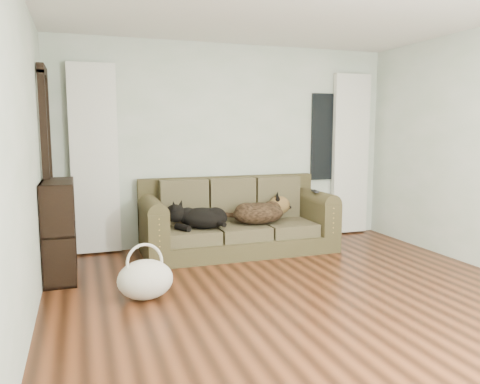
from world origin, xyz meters
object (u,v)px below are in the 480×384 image
object	(u,v)px
dog_shepherd	(261,212)
bookshelf	(59,230)
dog_black_lab	(200,217)
sofa	(239,216)
tote_bag	(145,282)

from	to	relation	value
dog_shepherd	bookshelf	world-z (taller)	bookshelf
dog_black_lab	dog_shepherd	world-z (taller)	dog_shepherd
sofa	tote_bag	world-z (taller)	sofa
dog_black_lab	bookshelf	bearing A→B (deg)	-132.59
dog_black_lab	dog_shepherd	size ratio (longest dim) A/B	0.89
dog_black_lab	bookshelf	size ratio (longest dim) A/B	0.59
tote_bag	bookshelf	world-z (taller)	bookshelf
dog_shepherd	sofa	bearing A→B (deg)	-11.58
sofa	dog_shepherd	distance (m)	0.28
dog_shepherd	bookshelf	distance (m)	2.34
tote_bag	bookshelf	xyz separation A→B (m)	(-0.73, 0.90, 0.34)
sofa	bookshelf	bearing A→B (deg)	-169.12
sofa	bookshelf	xyz separation A→B (m)	(-2.05, -0.39, 0.05)
sofa	dog_shepherd	size ratio (longest dim) A/B	3.52
dog_shepherd	bookshelf	xyz separation A→B (m)	(-2.32, -0.33, 0.01)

